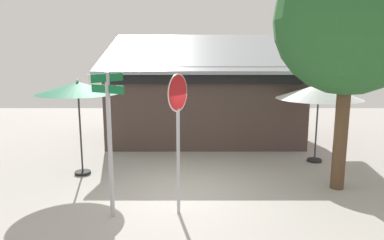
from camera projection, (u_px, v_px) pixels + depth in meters
name	position (u px, v px, depth m)	size (l,w,h in m)	color
ground_plane	(183.00, 197.00, 8.42)	(28.00, 28.00, 0.10)	#ADA8A0
cafe_building	(205.00, 99.00, 13.99)	(7.51, 4.80, 4.19)	#473833
street_sign_post	(111.00, 131.00, 6.98)	(0.74, 0.79, 2.96)	#A8AAB2
stop_sign	(179.00, 118.00, 7.09)	(0.36, 0.68, 2.93)	#A8AAB2
patio_umbrella_forest_green_left	(79.00, 89.00, 9.48)	(2.21, 2.21, 2.65)	black
patio_umbrella_ivory_center	(320.00, 92.00, 10.65)	(2.57, 2.57, 2.50)	black
shade_tree	(359.00, 23.00, 8.04)	(3.66, 3.47, 5.82)	brown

